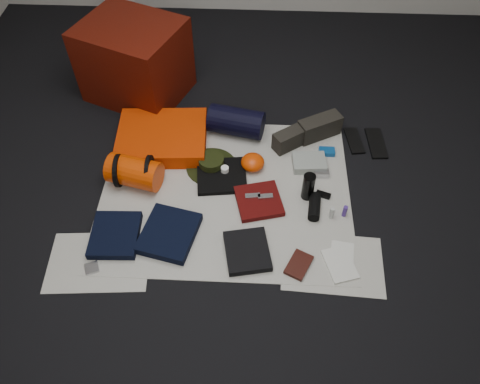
{
  "coord_description": "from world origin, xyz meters",
  "views": [
    {
      "loc": [
        0.18,
        -1.91,
        2.35
      ],
      "look_at": [
        0.1,
        -0.07,
        0.1
      ],
      "focal_mm": 35.0,
      "sensor_mm": 36.0,
      "label": 1
    }
  ],
  "objects_px": {
    "red_cabinet": "(135,61)",
    "sleeping_pad": "(162,138)",
    "stuff_sack": "(134,172)",
    "compact_camera": "(321,173)",
    "navy_duffel": "(236,122)",
    "water_bottle": "(308,187)",
    "paperback_book": "(299,265)"
  },
  "relations": [
    {
      "from": "stuff_sack",
      "to": "compact_camera",
      "type": "relative_size",
      "value": 3.42
    },
    {
      "from": "sleeping_pad",
      "to": "stuff_sack",
      "type": "height_order",
      "value": "stuff_sack"
    },
    {
      "from": "sleeping_pad",
      "to": "compact_camera",
      "type": "relative_size",
      "value": 6.18
    },
    {
      "from": "navy_duffel",
      "to": "paperback_book",
      "type": "distance_m",
      "value": 1.17
    },
    {
      "from": "sleeping_pad",
      "to": "navy_duffel",
      "type": "height_order",
      "value": "navy_duffel"
    },
    {
      "from": "red_cabinet",
      "to": "compact_camera",
      "type": "relative_size",
      "value": 6.95
    },
    {
      "from": "sleeping_pad",
      "to": "navy_duffel",
      "type": "relative_size",
      "value": 1.58
    },
    {
      "from": "sleeping_pad",
      "to": "paperback_book",
      "type": "xyz_separation_m",
      "value": [
        0.92,
        -0.95,
        -0.04
      ]
    },
    {
      "from": "sleeping_pad",
      "to": "stuff_sack",
      "type": "bearing_deg",
      "value": -107.99
    },
    {
      "from": "stuff_sack",
      "to": "paperback_book",
      "type": "xyz_separation_m",
      "value": [
        1.04,
        -0.58,
        -0.09
      ]
    },
    {
      "from": "water_bottle",
      "to": "compact_camera",
      "type": "relative_size",
      "value": 1.97
    },
    {
      "from": "red_cabinet",
      "to": "stuff_sack",
      "type": "xyz_separation_m",
      "value": [
        0.14,
        -0.94,
        -0.18
      ]
    },
    {
      "from": "navy_duffel",
      "to": "stuff_sack",
      "type": "bearing_deg",
      "value": -129.26
    },
    {
      "from": "red_cabinet",
      "to": "navy_duffel",
      "type": "height_order",
      "value": "red_cabinet"
    },
    {
      "from": "navy_duffel",
      "to": "water_bottle",
      "type": "height_order",
      "value": "navy_duffel"
    },
    {
      "from": "navy_duffel",
      "to": "paperback_book",
      "type": "xyz_separation_m",
      "value": [
        0.41,
        -1.09,
        -0.09
      ]
    },
    {
      "from": "red_cabinet",
      "to": "navy_duffel",
      "type": "relative_size",
      "value": 1.78
    },
    {
      "from": "stuff_sack",
      "to": "water_bottle",
      "type": "relative_size",
      "value": 1.74
    },
    {
      "from": "sleeping_pad",
      "to": "paperback_book",
      "type": "distance_m",
      "value": 1.33
    },
    {
      "from": "navy_duffel",
      "to": "water_bottle",
      "type": "bearing_deg",
      "value": -37.77
    },
    {
      "from": "water_bottle",
      "to": "stuff_sack",
      "type": "bearing_deg",
      "value": 176.49
    },
    {
      "from": "sleeping_pad",
      "to": "water_bottle",
      "type": "xyz_separation_m",
      "value": [
        0.99,
        -0.43,
        0.04
      ]
    },
    {
      "from": "sleeping_pad",
      "to": "compact_camera",
      "type": "xyz_separation_m",
      "value": [
        1.1,
        -0.25,
        -0.04
      ]
    },
    {
      "from": "compact_camera",
      "to": "navy_duffel",
      "type": "bearing_deg",
      "value": 142.79
    },
    {
      "from": "stuff_sack",
      "to": "water_bottle",
      "type": "bearing_deg",
      "value": -3.51
    },
    {
      "from": "water_bottle",
      "to": "red_cabinet",
      "type": "bearing_deg",
      "value": 141.32
    },
    {
      "from": "navy_duffel",
      "to": "compact_camera",
      "type": "distance_m",
      "value": 0.71
    },
    {
      "from": "red_cabinet",
      "to": "sleeping_pad",
      "type": "bearing_deg",
      "value": -42.53
    },
    {
      "from": "red_cabinet",
      "to": "sleeping_pad",
      "type": "xyz_separation_m",
      "value": [
        0.26,
        -0.57,
        -0.22
      ]
    },
    {
      "from": "paperback_book",
      "to": "water_bottle",
      "type": "bearing_deg",
      "value": 108.9
    },
    {
      "from": "stuff_sack",
      "to": "navy_duffel",
      "type": "bearing_deg",
      "value": 38.63
    },
    {
      "from": "sleeping_pad",
      "to": "water_bottle",
      "type": "relative_size",
      "value": 3.14
    }
  ]
}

